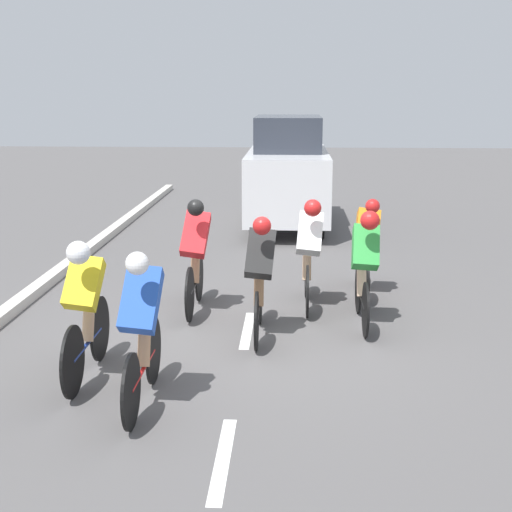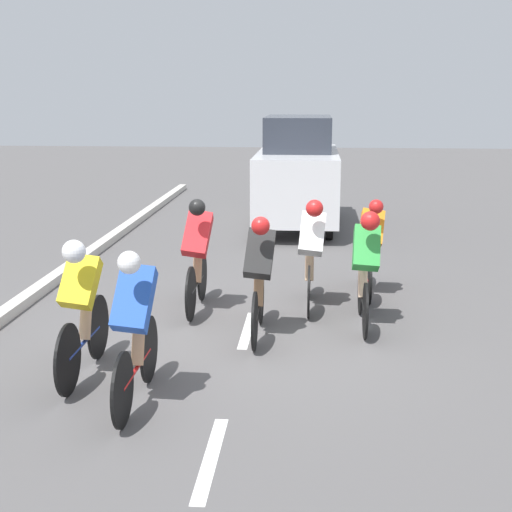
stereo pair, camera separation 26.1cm
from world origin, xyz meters
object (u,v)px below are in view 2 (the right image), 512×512
at_px(cyclist_red, 197,253).
at_px(support_car, 298,173).
at_px(cyclist_orange, 370,245).
at_px(cyclist_white, 311,251).
at_px(cyclist_green, 365,265).
at_px(cyclist_black, 259,274).
at_px(cyclist_yellow, 81,305).
at_px(cyclist_blue, 135,324).

bearing_deg(cyclist_red, support_car, -100.51).
bearing_deg(cyclist_orange, support_car, -77.69).
xyz_separation_m(cyclist_white, cyclist_green, (-0.68, 0.74, -0.01)).
bearing_deg(cyclist_black, cyclist_orange, -126.77).
xyz_separation_m(cyclist_yellow, support_car, (-1.98, -8.71, 0.39)).
bearing_deg(cyclist_white, support_car, -86.85).
bearing_deg(cyclist_red, cyclist_green, 167.57).
height_order(cyclist_white, cyclist_green, cyclist_white).
bearing_deg(cyclist_black, cyclist_green, -158.87).
bearing_deg(cyclist_red, cyclist_white, -170.11).
relative_size(cyclist_blue, support_car, 0.41).
bearing_deg(cyclist_black, cyclist_white, -116.06).
xyz_separation_m(cyclist_white, cyclist_black, (0.61, 1.24, -0.02)).
relative_size(cyclist_white, cyclist_black, 0.98).
distance_m(cyclist_yellow, cyclist_green, 3.53).
xyz_separation_m(cyclist_blue, cyclist_orange, (-2.44, -3.93, -0.05)).
distance_m(cyclist_white, cyclist_orange, 1.09).
relative_size(cyclist_yellow, support_car, 0.41).
relative_size(cyclist_black, cyclist_red, 1.00).
bearing_deg(support_car, cyclist_red, 79.49).
distance_m(cyclist_white, cyclist_yellow, 3.50).
xyz_separation_m(cyclist_black, cyclist_yellow, (1.70, 1.39, -0.00)).
xyz_separation_m(cyclist_white, cyclist_red, (1.51, 0.26, 0.00)).
bearing_deg(cyclist_orange, cyclist_green, 83.56).
distance_m(cyclist_blue, cyclist_red, 2.98).
relative_size(cyclist_blue, cyclist_black, 1.03).
height_order(cyclist_red, cyclist_green, cyclist_red).
bearing_deg(cyclist_green, cyclist_blue, 47.56).
distance_m(cyclist_blue, cyclist_black, 2.23).
relative_size(cyclist_white, cyclist_blue, 0.96).
bearing_deg(cyclist_yellow, cyclist_orange, -133.44).
xyz_separation_m(cyclist_black, cyclist_orange, (-1.45, -1.94, -0.04)).
distance_m(cyclist_black, support_car, 7.33).
bearing_deg(support_car, cyclist_white, 93.15).
relative_size(cyclist_orange, cyclist_red, 0.99).
xyz_separation_m(cyclist_white, support_car, (0.33, -6.07, 0.37)).
relative_size(cyclist_white, cyclist_green, 0.99).
height_order(cyclist_blue, support_car, support_car).
xyz_separation_m(cyclist_white, cyclist_orange, (-0.84, -0.69, -0.05)).
bearing_deg(cyclist_black, cyclist_yellow, 39.22).
height_order(cyclist_orange, cyclist_green, cyclist_green).
height_order(cyclist_orange, cyclist_yellow, cyclist_yellow).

